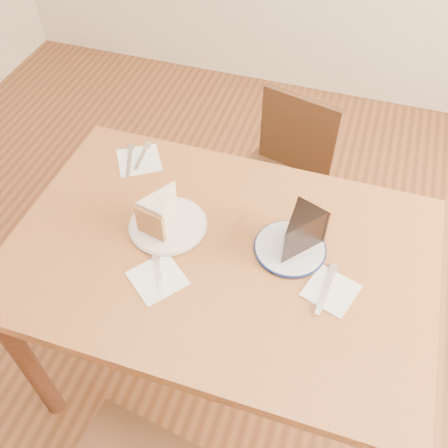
{
  "coord_description": "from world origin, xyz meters",
  "views": [
    {
      "loc": [
        0.28,
        -0.82,
        1.87
      ],
      "look_at": [
        -0.01,
        0.06,
        0.8
      ],
      "focal_mm": 40.0,
      "sensor_mm": 36.0,
      "label": 1
    }
  ],
  "objects_px": {
    "carrot_cake": "(164,209)",
    "chocolate_cake": "(297,236)",
    "chair_far": "(281,182)",
    "table": "(220,271)",
    "plate_cream": "(168,225)",
    "plate_navy": "(290,248)"
  },
  "relations": [
    {
      "from": "chair_far",
      "to": "carrot_cake",
      "type": "xyz_separation_m",
      "value": [
        -0.23,
        -0.6,
        0.38
      ]
    },
    {
      "from": "carrot_cake",
      "to": "plate_navy",
      "type": "bearing_deg",
      "value": 14.27
    },
    {
      "from": "carrot_cake",
      "to": "chocolate_cake",
      "type": "relative_size",
      "value": 0.92
    },
    {
      "from": "table",
      "to": "plate_cream",
      "type": "bearing_deg",
      "value": 167.62
    },
    {
      "from": "plate_cream",
      "to": "carrot_cake",
      "type": "bearing_deg",
      "value": 132.82
    },
    {
      "from": "plate_navy",
      "to": "table",
      "type": "bearing_deg",
      "value": -160.82
    },
    {
      "from": "carrot_cake",
      "to": "chair_far",
      "type": "bearing_deg",
      "value": 81.04
    },
    {
      "from": "table",
      "to": "plate_cream",
      "type": "height_order",
      "value": "plate_cream"
    },
    {
      "from": "plate_cream",
      "to": "carrot_cake",
      "type": "xyz_separation_m",
      "value": [
        -0.01,
        0.01,
        0.05
      ]
    },
    {
      "from": "table",
      "to": "plate_cream",
      "type": "distance_m",
      "value": 0.21
    },
    {
      "from": "plate_navy",
      "to": "chocolate_cake",
      "type": "distance_m",
      "value": 0.06
    },
    {
      "from": "chocolate_cake",
      "to": "chair_far",
      "type": "bearing_deg",
      "value": -54.54
    },
    {
      "from": "carrot_cake",
      "to": "chocolate_cake",
      "type": "distance_m",
      "value": 0.39
    },
    {
      "from": "chair_far",
      "to": "table",
      "type": "bearing_deg",
      "value": 100.09
    },
    {
      "from": "chair_far",
      "to": "carrot_cake",
      "type": "distance_m",
      "value": 0.74
    },
    {
      "from": "plate_navy",
      "to": "carrot_cake",
      "type": "bearing_deg",
      "value": -178.11
    },
    {
      "from": "chocolate_cake",
      "to": "plate_cream",
      "type": "bearing_deg",
      "value": 24.74
    },
    {
      "from": "carrot_cake",
      "to": "chocolate_cake",
      "type": "bearing_deg",
      "value": 14.15
    },
    {
      "from": "chair_far",
      "to": "carrot_cake",
      "type": "height_order",
      "value": "carrot_cake"
    },
    {
      "from": "plate_cream",
      "to": "chocolate_cake",
      "type": "xyz_separation_m",
      "value": [
        0.37,
        0.03,
        0.06
      ]
    },
    {
      "from": "table",
      "to": "chair_far",
      "type": "height_order",
      "value": "chair_far"
    },
    {
      "from": "table",
      "to": "chocolate_cake",
      "type": "height_order",
      "value": "chocolate_cake"
    }
  ]
}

